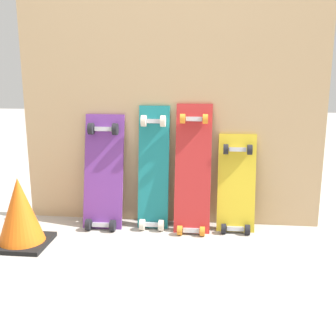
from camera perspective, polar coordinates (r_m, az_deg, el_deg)
ground_plane at (r=2.67m, az=0.17°, el=-7.29°), size 12.00×12.00×0.00m
plywood_wall_panel at (r=2.57m, az=0.35°, el=8.21°), size 1.77×0.04×1.42m
skateboard_purple at (r=2.60m, az=-8.46°, el=-1.16°), size 0.23×0.24×0.72m
skateboard_teal at (r=2.55m, az=-1.93°, el=-0.66°), size 0.18×0.20×0.78m
skateboard_red at (r=2.51m, az=3.27°, el=-0.89°), size 0.21×0.24×0.80m
skateboard_yellow at (r=2.55m, az=8.92°, el=-2.73°), size 0.22×0.20×0.62m
traffic_cone at (r=2.45m, az=-18.79°, el=-5.52°), size 0.28×0.28×0.37m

